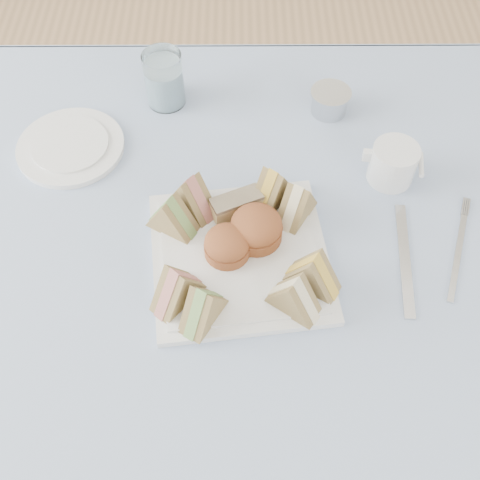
{
  "coord_description": "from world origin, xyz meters",
  "views": [
    {
      "loc": [
        0.02,
        -0.48,
        1.5
      ],
      "look_at": [
        0.02,
        0.01,
        0.8
      ],
      "focal_mm": 45.0,
      "sensor_mm": 36.0,
      "label": 1
    }
  ],
  "objects_px": {
    "table": "(230,365)",
    "creamer_jug": "(393,164)",
    "water_glass": "(164,79)",
    "serving_plate": "(240,257)"
  },
  "relations": [
    {
      "from": "table",
      "to": "creamer_jug",
      "type": "distance_m",
      "value": 0.52
    },
    {
      "from": "water_glass",
      "to": "creamer_jug",
      "type": "distance_m",
      "value": 0.42
    },
    {
      "from": "creamer_jug",
      "to": "table",
      "type": "bearing_deg",
      "value": -139.11
    },
    {
      "from": "serving_plate",
      "to": "creamer_jug",
      "type": "xyz_separation_m",
      "value": [
        0.25,
        0.16,
        0.03
      ]
    },
    {
      "from": "serving_plate",
      "to": "water_glass",
      "type": "height_order",
      "value": "water_glass"
    },
    {
      "from": "creamer_jug",
      "to": "serving_plate",
      "type": "bearing_deg",
      "value": -138.41
    },
    {
      "from": "serving_plate",
      "to": "creamer_jug",
      "type": "distance_m",
      "value": 0.29
    },
    {
      "from": "table",
      "to": "creamer_jug",
      "type": "relative_size",
      "value": 12.09
    },
    {
      "from": "table",
      "to": "creamer_jug",
      "type": "height_order",
      "value": "creamer_jug"
    },
    {
      "from": "table",
      "to": "water_glass",
      "type": "height_order",
      "value": "water_glass"
    }
  ]
}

